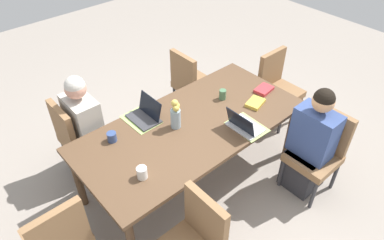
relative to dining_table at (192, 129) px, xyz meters
The scene contains 20 objects.
ground_plane 0.68m from the dining_table, ahead, with size 10.00×10.00×0.00m, color gray.
dining_table is the anchor object (origin of this frame).
chair_near_left_near 1.18m from the dining_table, 46.86° to the right, with size 0.44×0.44×0.90m.
person_near_left_near 1.08m from the dining_table, 47.58° to the right, with size 0.36×0.40×1.19m.
chair_far_left_mid 1.26m from the dining_table, 134.96° to the left, with size 0.44×0.44×0.90m.
person_far_left_mid 1.16m from the dining_table, 134.44° to the left, with size 0.36×0.40×1.19m.
chair_far_left_far 1.09m from the dining_table, 49.46° to the left, with size 0.44×0.44×0.90m.
chair_head_left_right_near 1.48m from the dining_table, behind, with size 0.44×0.44×0.90m.
chair_head_right_right_mid 1.47m from the dining_table, ahead, with size 0.44×0.44×0.90m.
chair_near_right_far 1.14m from the dining_table, 130.47° to the right, with size 0.44×0.44×0.90m.
flower_vase 0.27m from the dining_table, 28.07° to the right, with size 0.10×0.10×0.31m.
placemat_near_left_near 0.50m from the dining_table, 48.78° to the right, with size 0.36×0.26×0.00m, color #9EBC66.
placemat_far_left_mid 0.52m from the dining_table, 134.19° to the left, with size 0.36×0.26×0.00m, color #9EBC66.
laptop_far_left_mid 0.50m from the dining_table, 130.19° to the left, with size 0.22×0.32×0.21m.
laptop_near_left_near 0.47m from the dining_table, 52.17° to the right, with size 0.22×0.32×0.21m.
coffee_mug_near_left 0.78m from the dining_table, 17.59° to the left, with size 0.09×0.09×0.10m, color white.
coffee_mug_near_right 0.76m from the dining_table, 23.60° to the right, with size 0.09×0.09×0.09m, color #33477A.
coffee_mug_centre_left 0.53m from the dining_table, 168.95° to the right, with size 0.07×0.07×0.11m, color #47704C.
book_red_cover 0.72m from the dining_table, 164.66° to the left, with size 0.20×0.14×0.03m, color gold.
book_blue_cover 0.95m from the dining_table, behind, with size 0.20×0.14×0.03m, color #B73338.
Camera 1 is at (1.69, 1.91, 2.89)m, focal length 32.92 mm.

